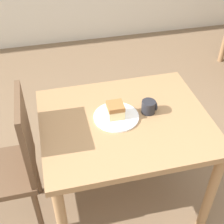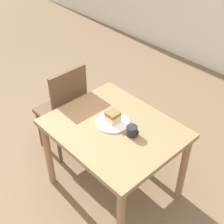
# 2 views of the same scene
# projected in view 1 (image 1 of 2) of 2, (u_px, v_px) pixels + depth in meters

# --- Properties ---
(dining_table_near) EXTENTS (0.99, 0.82, 0.72)m
(dining_table_near) POSITION_uv_depth(u_px,v_px,m) (125.00, 132.00, 1.89)
(dining_table_near) COLOR #9E754C
(dining_table_near) RESTS_ON ground_plane
(chair_near_window) EXTENTS (0.39, 0.39, 0.97)m
(chair_near_window) POSITION_uv_depth(u_px,v_px,m) (13.00, 163.00, 1.83)
(chair_near_window) COLOR brown
(chair_near_window) RESTS_ON ground_plane
(plate) EXTENTS (0.27, 0.27, 0.01)m
(plate) POSITION_uv_depth(u_px,v_px,m) (116.00, 117.00, 1.83)
(plate) COLOR white
(plate) RESTS_ON dining_table_near
(cake_slice) EXTENTS (0.09, 0.10, 0.08)m
(cake_slice) POSITION_uv_depth(u_px,v_px,m) (115.00, 110.00, 1.80)
(cake_slice) COLOR beige
(cake_slice) RESTS_ON plate
(coffee_mug) EXTENTS (0.09, 0.08, 0.08)m
(coffee_mug) POSITION_uv_depth(u_px,v_px,m) (149.00, 107.00, 1.85)
(coffee_mug) COLOR #232328
(coffee_mug) RESTS_ON dining_table_near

